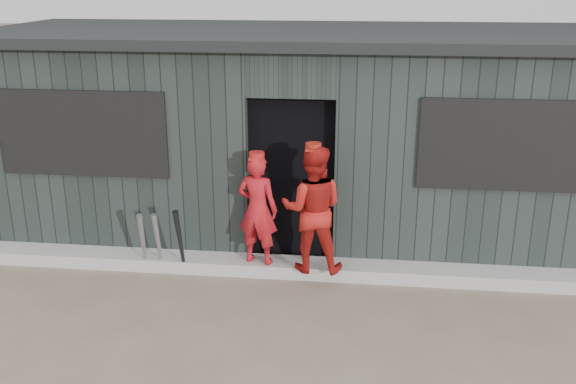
# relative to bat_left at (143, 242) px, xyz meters

# --- Properties ---
(ground) EXTENTS (80.00, 80.00, 0.00)m
(ground) POSITION_rel_bat_left_xyz_m (1.65, -1.64, -0.38)
(ground) COLOR #6E5B4C
(ground) RESTS_ON ground
(curb) EXTENTS (8.00, 0.36, 0.15)m
(curb) POSITION_rel_bat_left_xyz_m (1.65, 0.18, -0.30)
(curb) COLOR #A6A5A0
(curb) RESTS_ON ground
(bat_left) EXTENTS (0.11, 0.28, 0.76)m
(bat_left) POSITION_rel_bat_left_xyz_m (0.00, 0.00, 0.00)
(bat_left) COLOR gray
(bat_left) RESTS_ON ground
(bat_mid) EXTENTS (0.12, 0.18, 0.73)m
(bat_mid) POSITION_rel_bat_left_xyz_m (0.16, 0.05, -0.02)
(bat_mid) COLOR gray
(bat_mid) RESTS_ON ground
(bat_right) EXTENTS (0.10, 0.26, 0.83)m
(bat_right) POSITION_rel_bat_left_xyz_m (0.45, -0.03, 0.03)
(bat_right) COLOR black
(bat_right) RESTS_ON ground
(player_red_left) EXTENTS (0.52, 0.40, 1.28)m
(player_red_left) POSITION_rel_bat_left_xyz_m (1.31, 0.13, 0.41)
(player_red_left) COLOR #B4161D
(player_red_left) RESTS_ON curb
(player_red_right) EXTENTS (0.69, 0.54, 1.43)m
(player_red_right) POSITION_rel_bat_left_xyz_m (1.93, 0.02, 0.48)
(player_red_right) COLOR #AF1A15
(player_red_right) RESTS_ON curb
(player_grey_back) EXTENTS (0.68, 0.52, 1.24)m
(player_grey_back) POSITION_rel_bat_left_xyz_m (1.97, 0.81, 0.24)
(player_grey_back) COLOR silver
(player_grey_back) RESTS_ON ground
(dugout) EXTENTS (8.30, 3.30, 2.62)m
(dugout) POSITION_rel_bat_left_xyz_m (1.65, 1.86, 0.91)
(dugout) COLOR black
(dugout) RESTS_ON ground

